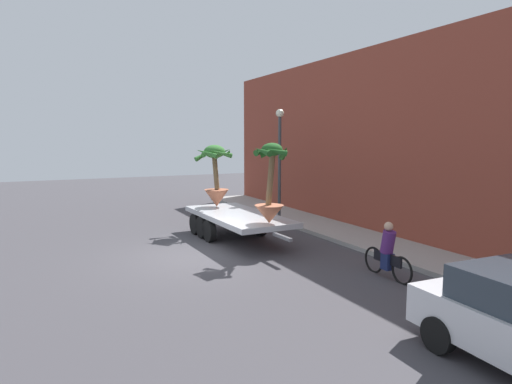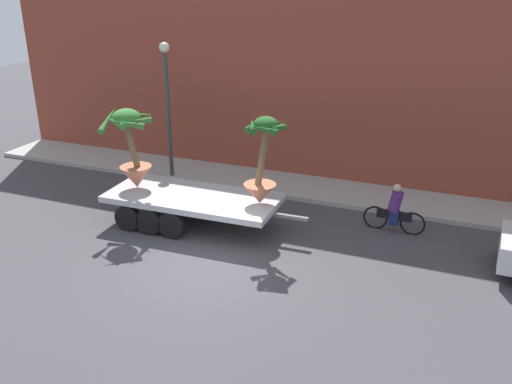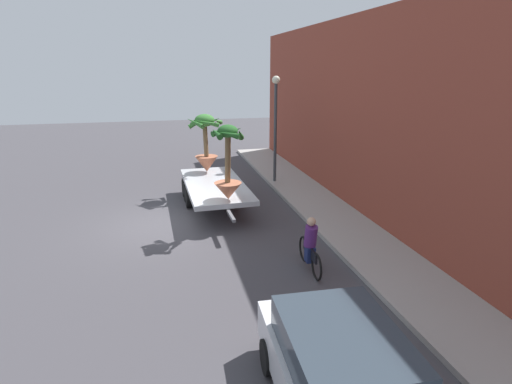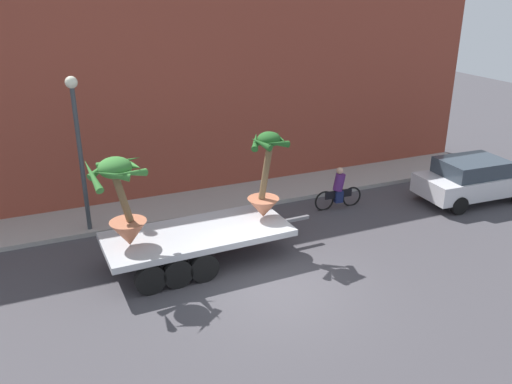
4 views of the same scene
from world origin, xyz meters
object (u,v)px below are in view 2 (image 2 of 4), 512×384
at_px(street_lamp, 167,93).
at_px(potted_palm_middle, 132,148).
at_px(flatbed_trailer, 185,201).
at_px(cyclist, 395,211).
at_px(potted_palm_rear, 262,167).

bearing_deg(street_lamp, potted_palm_middle, -79.28).
height_order(flatbed_trailer, cyclist, cyclist).
bearing_deg(potted_palm_rear, cyclist, 24.50).
relative_size(potted_palm_rear, potted_palm_middle, 1.05).
xyz_separation_m(potted_palm_rear, cyclist, (3.58, 1.63, -1.44)).
bearing_deg(potted_palm_rear, street_lamp, 147.58).
xyz_separation_m(flatbed_trailer, cyclist, (6.00, 1.81, -0.08)).
distance_m(potted_palm_middle, cyclist, 8.11).
height_order(potted_palm_rear, cyclist, potted_palm_rear).
bearing_deg(street_lamp, cyclist, -9.51).
relative_size(flatbed_trailer, potted_palm_rear, 2.41).
distance_m(flatbed_trailer, potted_palm_rear, 2.78).
distance_m(potted_palm_rear, potted_palm_middle, 4.16).
height_order(cyclist, street_lamp, street_lamp).
xyz_separation_m(cyclist, street_lamp, (-8.35, 1.40, 2.56)).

